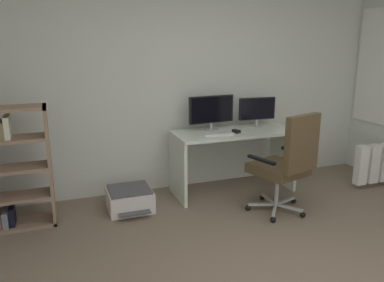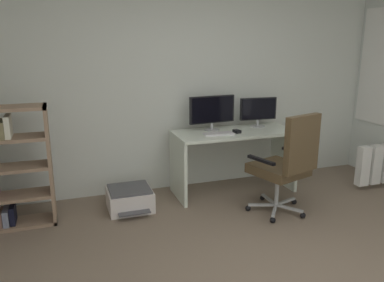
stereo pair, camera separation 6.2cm
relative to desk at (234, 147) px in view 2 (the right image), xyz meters
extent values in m
cube|color=silver|center=(-0.50, 0.43, 0.81)|extent=(5.12, 0.10, 2.73)
cube|color=silver|center=(0.00, 0.00, 0.18)|extent=(1.43, 0.61, 0.04)
cube|color=silver|center=(-0.70, 0.00, -0.19)|extent=(0.04, 0.59, 0.72)
cube|color=silver|center=(0.70, 0.00, -0.19)|extent=(0.04, 0.59, 0.72)
cylinder|color=#B2B5B7|center=(-0.24, 0.13, 0.21)|extent=(0.18, 0.18, 0.01)
cylinder|color=#B2B5B7|center=(-0.24, 0.13, 0.26)|extent=(0.03, 0.03, 0.09)
cube|color=black|center=(-0.24, 0.13, 0.45)|extent=(0.57, 0.08, 0.32)
cube|color=black|center=(-0.23, 0.11, 0.45)|extent=(0.53, 0.05, 0.29)
cylinder|color=#B2B5B7|center=(0.37, 0.13, 0.21)|extent=(0.18, 0.18, 0.01)
cylinder|color=#B2B5B7|center=(0.37, 0.13, 0.26)|extent=(0.03, 0.03, 0.09)
cube|color=black|center=(0.37, 0.13, 0.43)|extent=(0.47, 0.06, 0.27)
cube|color=black|center=(0.37, 0.10, 0.43)|extent=(0.44, 0.03, 0.25)
cube|color=silver|center=(-0.25, -0.12, 0.21)|extent=(0.35, 0.15, 0.02)
cube|color=black|center=(-0.01, -0.10, 0.22)|extent=(0.07, 0.11, 0.03)
cube|color=#B7BABC|center=(0.34, -0.63, -0.48)|extent=(0.30, 0.12, 0.02)
sphere|color=black|center=(0.48, -0.59, -0.52)|extent=(0.06, 0.06, 0.06)
cube|color=#B7BABC|center=(0.20, -0.53, -0.48)|extent=(0.04, 0.30, 0.02)
sphere|color=black|center=(0.20, -0.38, -0.52)|extent=(0.06, 0.06, 0.06)
cube|color=#B7BABC|center=(0.05, -0.63, -0.48)|extent=(0.29, 0.13, 0.02)
sphere|color=black|center=(-0.09, -0.58, -0.52)|extent=(0.06, 0.06, 0.06)
cube|color=#B7BABC|center=(0.11, -0.80, -0.48)|extent=(0.21, 0.26, 0.02)
sphere|color=black|center=(0.02, -0.92, -0.52)|extent=(0.06, 0.06, 0.06)
cube|color=#B7BABC|center=(0.28, -0.80, -0.48)|extent=(0.20, 0.26, 0.02)
sphere|color=black|center=(0.37, -0.92, -0.52)|extent=(0.06, 0.06, 0.06)
cylinder|color=#B7BABC|center=(0.20, -0.68, -0.30)|extent=(0.04, 0.04, 0.35)
cube|color=brown|center=(0.20, -0.68, -0.08)|extent=(0.61, 0.62, 0.10)
cube|color=brown|center=(0.28, -0.95, 0.26)|extent=(0.45, 0.20, 0.57)
cube|color=black|center=(-0.06, -0.76, 0.07)|extent=(0.14, 0.35, 0.03)
cube|color=black|center=(0.45, -0.60, 0.07)|extent=(0.14, 0.35, 0.03)
cube|color=#94765D|center=(-2.06, -0.13, 0.05)|extent=(0.03, 0.30, 1.19)
cube|color=#94765D|center=(-2.40, -0.13, 0.63)|extent=(0.73, 0.30, 0.03)
cube|color=#94765D|center=(-2.40, -0.13, -0.53)|extent=(0.73, 0.30, 0.03)
cube|color=#94765D|center=(-2.40, -0.13, -0.24)|extent=(0.66, 0.30, 0.03)
cube|color=#94765D|center=(-2.40, -0.13, 0.05)|extent=(0.66, 0.30, 0.03)
cube|color=#94765D|center=(-2.40, -0.13, 0.34)|extent=(0.66, 0.30, 0.03)
cube|color=#7D5C4F|center=(-2.55, -0.13, -0.45)|extent=(0.03, 0.23, 0.14)
cube|color=gray|center=(-2.50, -0.13, -0.44)|extent=(0.05, 0.23, 0.16)
cube|color=black|center=(-2.44, -0.12, -0.43)|extent=(0.05, 0.21, 0.18)
cube|color=#7E7450|center=(-2.44, -0.12, 0.43)|extent=(0.05, 0.26, 0.16)
cube|color=silver|center=(-2.39, -0.12, 0.46)|extent=(0.05, 0.24, 0.21)
cube|color=silver|center=(-1.28, -0.12, -0.44)|extent=(0.47, 0.43, 0.22)
cube|color=#4C4C51|center=(-1.28, -0.12, -0.32)|extent=(0.43, 0.40, 0.02)
cube|color=#4C4C51|center=(-1.28, -0.37, -0.48)|extent=(0.33, 0.10, 0.01)
cube|color=white|center=(1.51, -0.48, -0.25)|extent=(0.14, 0.10, 0.49)
cube|color=white|center=(1.69, -0.48, -0.25)|extent=(0.14, 0.10, 0.49)
camera|label=1|loc=(-1.96, -3.98, 1.22)|focal=35.94mm
camera|label=2|loc=(-1.91, -4.00, 1.22)|focal=35.94mm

